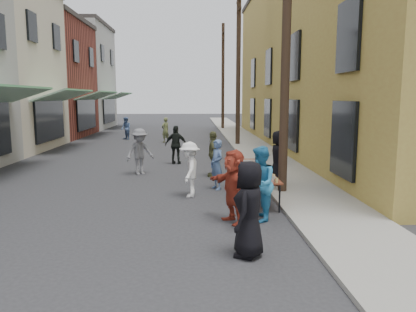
{
  "coord_description": "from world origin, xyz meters",
  "views": [
    {
      "loc": [
        1.7,
        -8.5,
        2.82
      ],
      "look_at": [
        2.08,
        1.85,
        1.3
      ],
      "focal_mm": 35.0,
      "sensor_mm": 36.0,
      "label": 1
    }
  ],
  "objects": [
    {
      "name": "passerby_far",
      "position": [
        -2.74,
        18.47,
        0.75
      ],
      "size": [
        0.9,
        0.93,
        1.51
      ],
      "primitive_type": "imported",
      "rotation": [
        0.0,
        0.0,
        5.39
      ],
      "color": "#5572A6",
      "rests_on": "ground"
    },
    {
      "name": "catering_tray_foil_d",
      "position": [
        3.52,
        3.36,
        0.79
      ],
      "size": [
        0.5,
        0.33,
        0.08
      ],
      "primitive_type": "cube",
      "color": "#B2B2B7",
      "rests_on": "serving_table"
    },
    {
      "name": "sidewalk",
      "position": [
        5.0,
        15.0,
        0.05
      ],
      "size": [
        2.2,
        60.0,
        0.1
      ],
      "primitive_type": "cube",
      "color": "gray",
      "rests_on": "ground"
    },
    {
      "name": "utility_pole_mid",
      "position": [
        4.3,
        15.0,
        4.5
      ],
      "size": [
        0.26,
        0.26,
        9.0
      ],
      "primitive_type": "cylinder",
      "color": "#2D2116",
      "rests_on": "ground"
    },
    {
      "name": "catering_tray_buns",
      "position": [
        3.52,
        2.66,
        0.79
      ],
      "size": [
        0.5,
        0.33,
        0.08
      ],
      "primitive_type": "cube",
      "color": "tan",
      "rests_on": "serving_table"
    },
    {
      "name": "guest_front_b",
      "position": [
        2.42,
        3.69,
        0.77
      ],
      "size": [
        0.58,
        0.66,
        1.53
      ],
      "primitive_type": "imported",
      "rotation": [
        0.0,
        0.0,
        -1.1
      ],
      "color": "#5471A3",
      "rests_on": "ground"
    },
    {
      "name": "ground",
      "position": [
        0.0,
        0.0,
        0.0
      ],
      "size": [
        120.0,
        120.0,
        0.0
      ],
      "primitive_type": "plane",
      "color": "#28282B",
      "rests_on": "ground"
    },
    {
      "name": "serving_table",
      "position": [
        3.52,
        2.96,
        0.71
      ],
      "size": [
        0.7,
        4.0,
        0.75
      ],
      "color": "maroon",
      "rests_on": "ground"
    },
    {
      "name": "guest_front_a",
      "position": [
        2.68,
        -1.62,
        0.86
      ],
      "size": [
        0.84,
        0.99,
        1.72
      ],
      "primitive_type": "imported",
      "rotation": [
        0.0,
        0.0,
        -1.98
      ],
      "color": "black",
      "rests_on": "ground"
    },
    {
      "name": "building_ochre",
      "position": [
        11.1,
        14.0,
        5.0
      ],
      "size": [
        10.0,
        28.0,
        10.0
      ],
      "primitive_type": "cube",
      "color": "#A6843B",
      "rests_on": "ground"
    },
    {
      "name": "guest_front_e",
      "position": [
        2.41,
        5.75,
        0.81
      ],
      "size": [
        0.48,
        0.98,
        1.61
      ],
      "primitive_type": "imported",
      "rotation": [
        0.0,
        0.0,
        -1.67
      ],
      "color": "brown",
      "rests_on": "ground"
    },
    {
      "name": "catering_tray_sausage",
      "position": [
        3.52,
        1.31,
        0.79
      ],
      "size": [
        0.5,
        0.33,
        0.08
      ],
      "primitive_type": "cube",
      "color": "maroon",
      "rests_on": "serving_table"
    },
    {
      "name": "guest_queue_back",
      "position": [
        2.6,
        0.33,
        0.84
      ],
      "size": [
        1.06,
        1.62,
        1.67
      ],
      "primitive_type": "imported",
      "rotation": [
        0.0,
        0.0,
        -1.17
      ],
      "color": "#A13523",
      "rests_on": "ground"
    },
    {
      "name": "server",
      "position": [
        4.35,
        3.83,
        0.94
      ],
      "size": [
        0.62,
        0.88,
        1.69
      ],
      "primitive_type": "imported",
      "rotation": [
        0.0,
        0.0,
        1.68
      ],
      "color": "black",
      "rests_on": "sidewalk"
    },
    {
      "name": "guest_front_c",
      "position": [
        3.21,
        0.45,
        0.86
      ],
      "size": [
        0.74,
        0.9,
        1.72
      ],
      "primitive_type": "imported",
      "rotation": [
        0.0,
        0.0,
        -1.67
      ],
      "color": "teal",
      "rests_on": "ground"
    },
    {
      "name": "passerby_mid",
      "position": [
        0.99,
        8.47,
        0.81
      ],
      "size": [
        1.01,
        0.57,
        1.63
      ],
      "primitive_type": "imported",
      "rotation": [
        0.0,
        0.0,
        2.95
      ],
      "color": "black",
      "rests_on": "ground"
    },
    {
      "name": "cup_stack",
      "position": [
        3.72,
        1.06,
        0.81
      ],
      "size": [
        0.08,
        0.08,
        0.12
      ],
      "primitive_type": "cylinder",
      "color": "tan",
      "rests_on": "serving_table"
    },
    {
      "name": "guest_front_d",
      "position": [
        1.6,
        2.78,
        0.78
      ],
      "size": [
        0.68,
        1.07,
        1.57
      ],
      "primitive_type": "imported",
      "rotation": [
        0.0,
        0.0,
        -1.67
      ],
      "color": "white",
      "rests_on": "ground"
    },
    {
      "name": "catering_tray_buns_end",
      "position": [
        3.52,
        4.06,
        0.79
      ],
      "size": [
        0.5,
        0.33,
        0.08
      ],
      "primitive_type": "cube",
      "color": "tan",
      "rests_on": "serving_table"
    },
    {
      "name": "condiment_jar_a",
      "position": [
        3.3,
        1.01,
        0.79
      ],
      "size": [
        0.07,
        0.07,
        0.08
      ],
      "primitive_type": "cylinder",
      "color": "#A57F26",
      "rests_on": "serving_table"
    },
    {
      "name": "utility_pole_near",
      "position": [
        4.3,
        3.0,
        4.5
      ],
      "size": [
        0.26,
        0.26,
        9.0
      ],
      "primitive_type": "cylinder",
      "color": "#2D2116",
      "rests_on": "ground"
    },
    {
      "name": "utility_pole_far",
      "position": [
        4.3,
        27.0,
        4.5
      ],
      "size": [
        0.26,
        0.26,
        9.0
      ],
      "primitive_type": "cylinder",
      "color": "#2D2116",
      "rests_on": "ground"
    },
    {
      "name": "passerby_left",
      "position": [
        -0.24,
        6.18,
        0.84
      ],
      "size": [
        1.24,
        1.15,
        1.68
      ],
      "primitive_type": "imported",
      "rotation": [
        0.0,
        0.0,
        0.64
      ],
      "color": "slate",
      "rests_on": "ground"
    },
    {
      "name": "catering_tray_foil_b",
      "position": [
        3.52,
        1.96,
        0.79
      ],
      "size": [
        0.5,
        0.33,
        0.08
      ],
      "primitive_type": "cube",
      "color": "#B2B2B7",
      "rests_on": "serving_table"
    },
    {
      "name": "condiment_jar_c",
      "position": [
        3.3,
        1.21,
        0.79
      ],
      "size": [
        0.07,
        0.07,
        0.08
      ],
      "primitive_type": "cylinder",
      "color": "#A57F26",
      "rests_on": "serving_table"
    },
    {
      "name": "condiment_jar_b",
      "position": [
        3.3,
        1.11,
        0.79
      ],
      "size": [
        0.07,
        0.07,
        0.08
      ],
      "primitive_type": "cylinder",
      "color": "#A57F26",
      "rests_on": "serving_table"
    },
    {
      "name": "passerby_right",
      "position": [
        -0.03,
        16.74,
        0.78
      ],
      "size": [
        0.66,
        0.67,
        1.56
      ],
      "primitive_type": "imported",
      "rotation": [
        0.0,
        0.0,
        3.96
      ],
      "color": "#646E40",
      "rests_on": "ground"
    }
  ]
}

